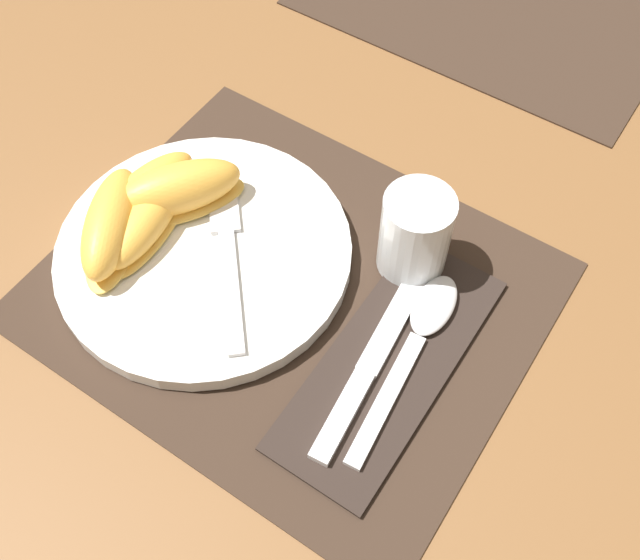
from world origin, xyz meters
name	(u,v)px	position (x,y,z in m)	size (l,w,h in m)	color
ground_plane	(291,292)	(0.00, 0.00, 0.00)	(3.00, 3.00, 0.00)	brown
placemat	(291,291)	(0.00, 0.00, 0.00)	(0.41, 0.34, 0.00)	#38281E
plate	(204,252)	(-0.08, -0.01, 0.01)	(0.26, 0.26, 0.02)	white
juice_glass	(415,237)	(0.07, 0.08, 0.04)	(0.06, 0.06, 0.08)	silver
napkin	(389,361)	(0.11, -0.01, 0.01)	(0.09, 0.24, 0.00)	#2D231E
knife	(374,358)	(0.10, -0.02, 0.01)	(0.04, 0.21, 0.01)	silver
spoon	(422,329)	(0.12, 0.02, 0.01)	(0.04, 0.19, 0.01)	silver
fork	(227,240)	(-0.07, 0.00, 0.02)	(0.15, 0.16, 0.00)	silver
citrus_wedge_0	(177,191)	(-0.13, 0.01, 0.04)	(0.11, 0.13, 0.05)	#F7C656
citrus_wedge_1	(147,192)	(-0.15, 0.00, 0.04)	(0.05, 0.11, 0.04)	#F7C656
citrus_wedge_2	(147,220)	(-0.13, -0.03, 0.03)	(0.06, 0.13, 0.03)	#F7C656
citrus_wedge_3	(112,225)	(-0.15, -0.05, 0.04)	(0.10, 0.13, 0.05)	#F7C656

